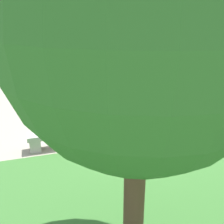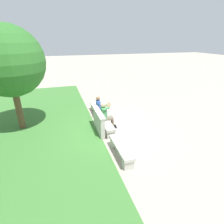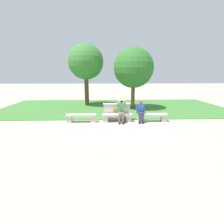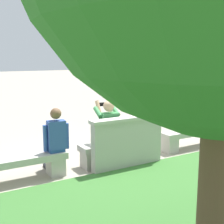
% 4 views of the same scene
% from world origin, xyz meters
% --- Properties ---
extents(ground_plane, '(80.00, 80.00, 0.00)m').
position_xyz_m(ground_plane, '(0.00, 0.00, 0.00)').
color(ground_plane, '#A89E8C').
extents(bench_main, '(1.69, 0.40, 0.45)m').
position_xyz_m(bench_main, '(-2.03, 0.00, 0.29)').
color(bench_main, '#B7B2A8').
rests_on(bench_main, ground).
extents(bench_near, '(1.69, 0.40, 0.45)m').
position_xyz_m(bench_near, '(0.00, 0.00, 0.29)').
color(bench_near, '#B7B2A8').
rests_on(bench_near, ground).
extents(bench_mid, '(1.69, 0.40, 0.45)m').
position_xyz_m(bench_mid, '(2.03, 0.00, 0.29)').
color(bench_mid, '#B7B2A8').
rests_on(bench_mid, ground).
extents(backrest_wall_with_plaque, '(1.58, 0.24, 1.01)m').
position_xyz_m(backrest_wall_with_plaque, '(0.00, 0.34, 0.52)').
color(backrest_wall_with_plaque, '#B7B2A8').
rests_on(backrest_wall_with_plaque, ground).
extents(person_photographer, '(0.50, 0.75, 1.32)m').
position_xyz_m(person_photographer, '(0.24, -0.08, 0.74)').
color(person_photographer, black).
rests_on(person_photographer, ground).
extents(person_distant, '(0.48, 0.69, 1.26)m').
position_xyz_m(person_distant, '(1.34, -0.07, 0.67)').
color(person_distant, black).
rests_on(person_distant, ground).
extents(backpack, '(0.28, 0.24, 0.43)m').
position_xyz_m(backpack, '(1.36, 0.02, 0.63)').
color(backpack, '#234C8C').
rests_on(backpack, bench_mid).
extents(tree_left_background, '(2.99, 2.99, 4.62)m').
position_xyz_m(tree_left_background, '(1.47, 3.80, 3.11)').
color(tree_left_background, brown).
rests_on(tree_left_background, ground).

